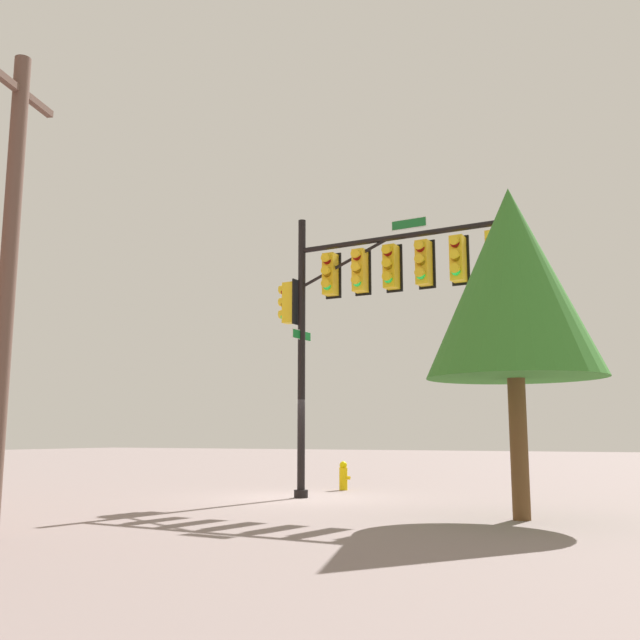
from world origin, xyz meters
The scene contains 5 objects.
ground_plane centered at (0.00, 0.00, 0.00)m, with size 120.00×120.00×0.00m, color gray.
signal_pole_assembly centered at (2.11, -0.14, 5.33)m, with size 6.33×1.09×7.35m.
utility_pole centered at (-0.80, -8.76, 4.10)m, with size 0.58×1.77×7.90m.
fire_hydrant centered at (-0.09, 2.87, 0.41)m, with size 0.33×0.24×0.83m.
tree_near centered at (6.02, -2.56, 4.57)m, with size 3.46×3.46×6.51m.
Camera 1 is at (8.72, -16.76, 1.57)m, focal length 40.44 mm.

